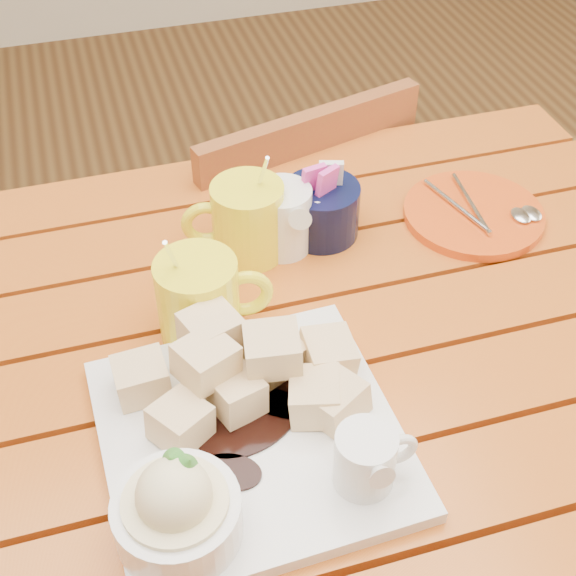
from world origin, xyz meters
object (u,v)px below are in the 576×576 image
object	(u,v)px
orange_saucer	(475,214)
chair_far	(278,261)
coffee_mug_right	(201,298)
table	(245,411)
coffee_mug_left	(246,220)
dessert_plate	(237,437)

from	to	relation	value
orange_saucer	chair_far	world-z (taller)	chair_far
coffee_mug_right	table	bearing A→B (deg)	-44.78
orange_saucer	chair_far	size ratio (longest dim) A/B	0.23
orange_saucer	chair_far	bearing A→B (deg)	120.18
coffee_mug_right	orange_saucer	world-z (taller)	coffee_mug_right
table	coffee_mug_left	bearing A→B (deg)	73.70
table	chair_far	distance (m)	0.54
chair_far	table	bearing A→B (deg)	54.65
coffee_mug_right	chair_far	bearing A→B (deg)	69.62
table	dessert_plate	world-z (taller)	dessert_plate
coffee_mug_right	orange_saucer	distance (m)	0.41
coffee_mug_right	coffee_mug_left	bearing A→B (deg)	62.04
table	orange_saucer	size ratio (longest dim) A/B	6.35
table	orange_saucer	bearing A→B (deg)	22.32
coffee_mug_right	dessert_plate	bearing A→B (deg)	-85.50
table	orange_saucer	xyz separation A→B (m)	(0.36, 0.15, 0.11)
coffee_mug_left	chair_far	xyz separation A→B (m)	(0.13, 0.30, -0.35)
dessert_plate	coffee_mug_left	bearing A→B (deg)	74.20
orange_saucer	table	bearing A→B (deg)	-157.68
coffee_mug_left	dessert_plate	bearing A→B (deg)	-95.98
table	dessert_plate	distance (m)	0.20
dessert_plate	chair_far	size ratio (longest dim) A/B	0.37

